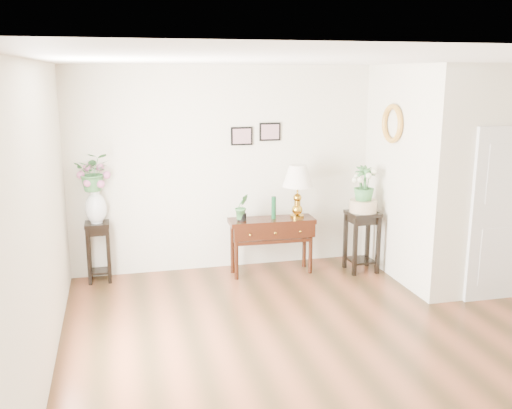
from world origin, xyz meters
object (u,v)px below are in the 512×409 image
object	(u,v)px
table_lamp	(297,192)
console_table	(271,246)
plant_stand_b	(362,241)
plant_stand_a	(99,252)

from	to	relation	value
table_lamp	console_table	bearing A→B (deg)	180.00
table_lamp	plant_stand_b	xyz separation A→B (m)	(0.87, -0.21, -0.70)
console_table	plant_stand_a	bearing A→B (deg)	175.40
plant_stand_a	console_table	bearing A→B (deg)	-6.35
console_table	table_lamp	xyz separation A→B (m)	(0.36, 0.00, 0.74)
console_table	plant_stand_a	distance (m)	2.30
table_lamp	plant_stand_b	size ratio (longest dim) A/B	0.86
plant_stand_a	plant_stand_b	world-z (taller)	plant_stand_b
plant_stand_b	plant_stand_a	bearing A→B (deg)	172.51
console_table	table_lamp	size ratio (longest dim) A/B	1.59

